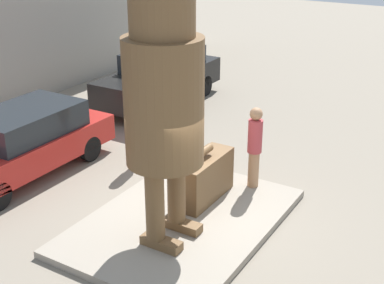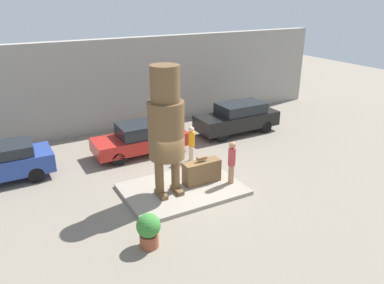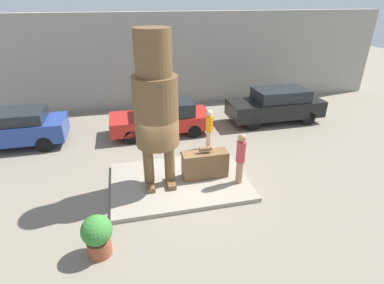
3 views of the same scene
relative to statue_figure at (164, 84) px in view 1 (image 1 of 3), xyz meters
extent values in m
plane|color=gray|center=(0.68, 0.09, -3.03)|extent=(60.00, 60.00, 0.00)
cube|color=gray|center=(0.68, 0.09, -2.95)|extent=(4.59, 3.24, 0.14)
cube|color=brown|center=(-0.34, -0.11, -2.80)|extent=(0.26, 0.76, 0.17)
cube|color=brown|center=(0.34, -0.11, -2.80)|extent=(0.26, 0.76, 0.17)
cylinder|color=brown|center=(-0.34, 0.00, -2.05)|extent=(0.33, 0.33, 1.33)
cylinder|color=brown|center=(0.34, 0.00, -2.05)|extent=(0.33, 0.33, 1.33)
cylinder|color=brown|center=(0.00, 0.00, -0.31)|extent=(1.33, 1.33, 2.14)
cube|color=brown|center=(1.58, 0.12, -2.42)|extent=(1.55, 0.54, 0.92)
cylinder|color=brown|center=(1.58, 0.12, -1.81)|extent=(0.43, 0.16, 0.16)
cylinder|color=#A87A56|center=(2.60, -0.50, -2.48)|extent=(0.23, 0.23, 0.80)
cylinder|color=#B23D42|center=(2.60, -0.50, -1.72)|extent=(0.30, 0.30, 0.71)
sphere|color=#A87A56|center=(2.60, -0.50, -1.23)|extent=(0.27, 0.27, 0.27)
cube|color=#B2231E|center=(0.63, 4.39, -2.40)|extent=(4.54, 1.78, 0.63)
cube|color=#1E2328|center=(0.86, 4.39, -1.79)|extent=(2.49, 1.60, 0.60)
cylinder|color=black|center=(2.04, 3.59, -2.72)|extent=(0.62, 0.18, 0.62)
cylinder|color=black|center=(2.04, 5.19, -2.72)|extent=(0.62, 0.18, 0.62)
cube|color=black|center=(6.45, 4.55, -2.29)|extent=(4.71, 1.78, 0.79)
cube|color=#1E2328|center=(6.69, 4.55, -1.61)|extent=(2.59, 1.60, 0.57)
cylinder|color=black|center=(4.99, 3.75, -2.68)|extent=(0.68, 0.18, 0.68)
cylinder|color=black|center=(4.99, 5.35, -2.68)|extent=(0.68, 0.18, 0.68)
cylinder|color=black|center=(7.91, 3.75, -2.68)|extent=(0.68, 0.18, 0.68)
cylinder|color=black|center=(7.91, 5.35, -2.68)|extent=(0.68, 0.18, 0.68)
cylinder|color=beige|center=(2.39, 2.44, -2.65)|extent=(0.22, 0.22, 0.76)
cylinder|color=orange|center=(2.39, 2.44, -1.93)|extent=(0.29, 0.29, 0.68)
sphere|color=beige|center=(2.39, 2.44, -1.46)|extent=(0.25, 0.25, 0.25)
camera|label=1|loc=(-6.86, -4.68, 2.49)|focal=50.00mm
camera|label=2|loc=(-5.36, -11.59, 4.30)|focal=35.00mm
camera|label=3|loc=(-0.88, -8.42, 2.79)|focal=28.00mm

